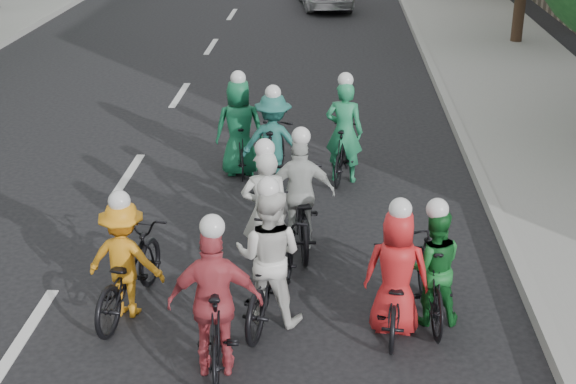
# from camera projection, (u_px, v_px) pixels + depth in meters

# --- Properties ---
(ground) EXTENTS (120.00, 120.00, 0.00)m
(ground) POSITION_uv_depth(u_px,v_px,m) (25.00, 334.00, 9.35)
(ground) COLOR black
(ground) RESTS_ON ground
(sidewalk_right) EXTENTS (4.00, 80.00, 0.15)m
(sidewalk_right) POSITION_uv_depth(u_px,v_px,m) (530.00, 97.00, 18.09)
(sidewalk_right) COLOR gray
(sidewalk_right) RESTS_ON ground
(curb_right) EXTENTS (0.18, 80.00, 0.18)m
(curb_right) POSITION_uv_depth(u_px,v_px,m) (443.00, 95.00, 18.19)
(curb_right) COLOR #999993
(curb_right) RESTS_ON ground
(cyclist_0) EXTENTS (0.77, 1.81, 1.88)m
(cyclist_0) POSITION_uv_depth(u_px,v_px,m) (266.00, 228.00, 10.59)
(cyclist_0) COLOR black
(cyclist_0) RESTS_ON ground
(cyclist_1) EXTENTS (0.73, 1.72, 1.59)m
(cyclist_1) POSITION_uv_depth(u_px,v_px,m) (432.00, 273.00, 9.46)
(cyclist_1) COLOR black
(cyclist_1) RESTS_ON ground
(cyclist_2) EXTENTS (1.02, 1.97, 1.62)m
(cyclist_2) POSITION_uv_depth(u_px,v_px,m) (127.00, 267.00, 9.61)
(cyclist_2) COLOR black
(cyclist_2) RESTS_ON ground
(cyclist_3) EXTENTS (1.04, 1.79, 1.86)m
(cyclist_3) POSITION_uv_depth(u_px,v_px,m) (217.00, 314.00, 8.48)
(cyclist_3) COLOR black
(cyclist_3) RESTS_ON ground
(cyclist_4) EXTENTS (0.80, 1.69, 1.69)m
(cyclist_4) POSITION_uv_depth(u_px,v_px,m) (395.00, 284.00, 9.26)
(cyclist_4) COLOR black
(cyclist_4) RESTS_ON ground
(cyclist_5) EXTENTS (0.72, 1.63, 1.89)m
(cyclist_5) POSITION_uv_depth(u_px,v_px,m) (344.00, 143.00, 13.55)
(cyclist_5) COLOR black
(cyclist_5) RESTS_ON ground
(cyclist_6) EXTENTS (1.04, 2.04, 1.84)m
(cyclist_6) POSITION_uv_depth(u_px,v_px,m) (269.00, 268.00, 9.47)
(cyclist_6) COLOR black
(cyclist_6) RESTS_ON ground
(cyclist_7) EXTENTS (1.12, 1.84, 1.78)m
(cyclist_7) POSITION_uv_depth(u_px,v_px,m) (274.00, 148.00, 13.19)
(cyclist_7) COLOR black
(cyclist_7) RESTS_ON ground
(cyclist_8) EXTENTS (1.00, 2.00, 1.79)m
(cyclist_8) POSITION_uv_depth(u_px,v_px,m) (301.00, 205.00, 11.25)
(cyclist_8) COLOR black
(cyclist_8) RESTS_ON ground
(cyclist_9) EXTENTS (0.90, 1.52, 1.84)m
(cyclist_9) POSITION_uv_depth(u_px,v_px,m) (240.00, 135.00, 13.79)
(cyclist_9) COLOR black
(cyclist_9) RESTS_ON ground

